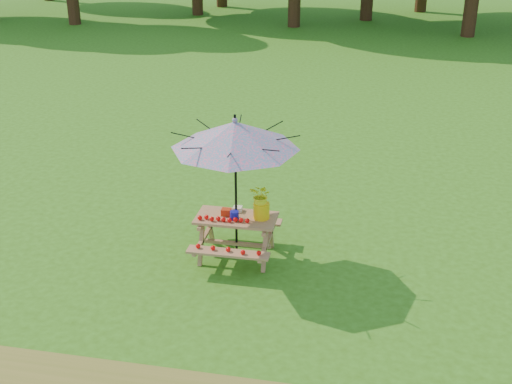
# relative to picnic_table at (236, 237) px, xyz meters

# --- Properties ---
(ground) EXTENTS (120.00, 120.00, 0.00)m
(ground) POSITION_rel_picnic_table_xyz_m (3.71, -0.50, -0.33)
(ground) COLOR #336212
(ground) RESTS_ON ground
(picnic_table) EXTENTS (1.20, 1.32, 0.67)m
(picnic_table) POSITION_rel_picnic_table_xyz_m (0.00, 0.00, 0.00)
(picnic_table) COLOR #A36949
(picnic_table) RESTS_ON ground
(patio_umbrella) EXTENTS (2.06, 2.06, 2.25)m
(patio_umbrella) POSITION_rel_picnic_table_xyz_m (0.00, 0.00, 1.62)
(patio_umbrella) COLOR black
(patio_umbrella) RESTS_ON ground
(produce_bins) EXTENTS (0.29, 0.42, 0.13)m
(produce_bins) POSITION_rel_picnic_table_xyz_m (-0.06, 0.02, 0.40)
(produce_bins) COLOR #B72A0E
(produce_bins) RESTS_ON picnic_table
(tomatoes_row) EXTENTS (0.77, 0.13, 0.07)m
(tomatoes_row) POSITION_rel_picnic_table_xyz_m (-0.15, -0.18, 0.38)
(tomatoes_row) COLOR #F20A08
(tomatoes_row) RESTS_ON picnic_table
(flower_bucket) EXTENTS (0.41, 0.38, 0.54)m
(flower_bucket) POSITION_rel_picnic_table_xyz_m (0.38, 0.04, 0.63)
(flower_bucket) COLOR yellow
(flower_bucket) RESTS_ON picnic_table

